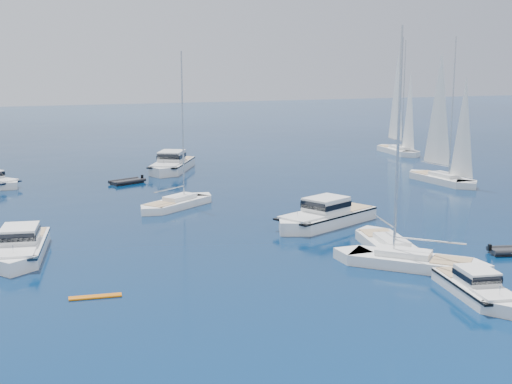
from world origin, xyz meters
TOP-DOWN VIEW (x-y plane):
  - ground at (0.00, 0.00)m, footprint 400.00×400.00m
  - motor_cruiser_near at (0.15, 0.42)m, footprint 4.15×8.27m
  - motor_cruiser_left at (-23.28, 19.27)m, footprint 5.18×10.75m
  - motor_cruiser_centre at (0.58, 19.52)m, footprint 11.69×7.54m
  - motor_cruiser_distant at (-2.97, 52.69)m, footprint 9.25×12.38m
  - sailboat_fore at (1.06, 10.71)m, footprint 5.14×10.84m
  - sailboat_mid_r at (0.07, 6.83)m, footprint 9.54×9.96m
  - sailboat_centre at (-8.53, 31.29)m, footprint 9.85×7.74m
  - sailboat_sails_r at (22.69, 32.65)m, footprint 3.40×11.42m
  - sailboat_sails_far at (32.92, 56.15)m, footprint 4.63×11.96m
  - tender_grey_near at (8.57, 6.65)m, footprint 3.76×2.76m
  - tender_grey_far at (-10.03, 45.83)m, footprint 4.59×3.56m
  - kayak_orange at (-20.03, 8.77)m, footprint 3.00×0.98m

SIDE VIEW (x-z plane):
  - ground at x=0.00m, z-range 0.00..0.00m
  - motor_cruiser_near at x=0.15m, z-range -1.04..1.04m
  - motor_cruiser_left at x=-23.28m, z-range -1.36..1.36m
  - motor_cruiser_centre at x=0.58m, z-range -1.48..1.48m
  - motor_cruiser_distant at x=-2.97m, z-range -1.59..1.59m
  - sailboat_fore at x=1.06m, z-range -7.71..7.71m
  - sailboat_mid_r at x=0.07m, z-range -8.05..8.05m
  - sailboat_centre at x=-8.53m, z-range -7.41..7.41m
  - sailboat_sails_r at x=22.69m, z-range -8.31..8.31m
  - sailboat_sails_far at x=32.92m, z-range -8.56..8.56m
  - tender_grey_near at x=8.57m, z-range -0.47..0.47m
  - tender_grey_far at x=-10.03m, z-range -0.47..0.47m
  - kayak_orange at x=-20.03m, z-range -0.15..0.15m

